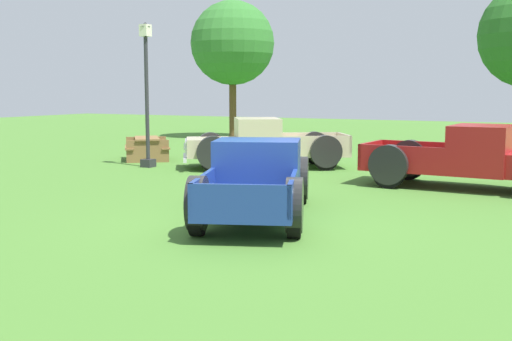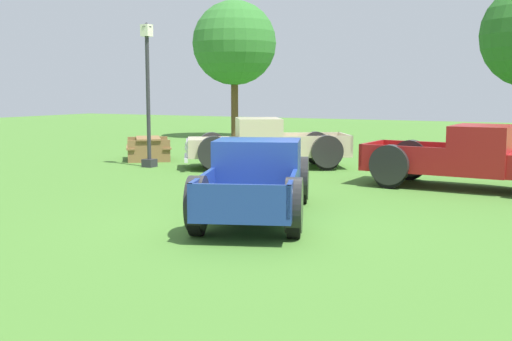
# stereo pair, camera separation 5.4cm
# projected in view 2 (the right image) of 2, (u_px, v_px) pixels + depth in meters

# --- Properties ---
(ground_plane) EXTENTS (80.00, 80.00, 0.00)m
(ground_plane) POSITION_uv_depth(u_px,v_px,m) (253.00, 222.00, 11.49)
(ground_plane) COLOR #477A2D
(pickup_truck_foreground) EXTENTS (3.28, 5.06, 1.46)m
(pickup_truck_foreground) POSITION_uv_depth(u_px,v_px,m) (258.00, 179.00, 12.18)
(pickup_truck_foreground) COLOR navy
(pickup_truck_foreground) RESTS_ON ground_plane
(pickup_truck_behind_left) EXTENTS (5.18, 4.25, 1.54)m
(pickup_truck_behind_left) POSITION_uv_depth(u_px,v_px,m) (256.00, 144.00, 19.43)
(pickup_truck_behind_left) COLOR #C6B793
(pickup_truck_behind_left) RESTS_ON ground_plane
(pickup_truck_behind_right) EXTENTS (5.21, 2.24, 1.56)m
(pickup_truck_behind_right) POSITION_uv_depth(u_px,v_px,m) (485.00, 159.00, 15.09)
(pickup_truck_behind_right) COLOR maroon
(pickup_truck_behind_right) RESTS_ON ground_plane
(lamp_post_near) EXTENTS (0.36, 0.36, 4.46)m
(lamp_post_near) POSITION_uv_depth(u_px,v_px,m) (148.00, 92.00, 19.47)
(lamp_post_near) COLOR #2D2D33
(lamp_post_near) RESTS_ON ground_plane
(picnic_table) EXTENTS (2.28, 2.33, 0.78)m
(picnic_table) POSITION_uv_depth(u_px,v_px,m) (148.00, 146.00, 21.70)
(picnic_table) COLOR olive
(picnic_table) RESTS_ON ground_plane
(oak_tree_east) EXTENTS (4.18, 4.18, 6.82)m
(oak_tree_east) POSITION_uv_depth(u_px,v_px,m) (234.00, 43.00, 31.40)
(oak_tree_east) COLOR brown
(oak_tree_east) RESTS_ON ground_plane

